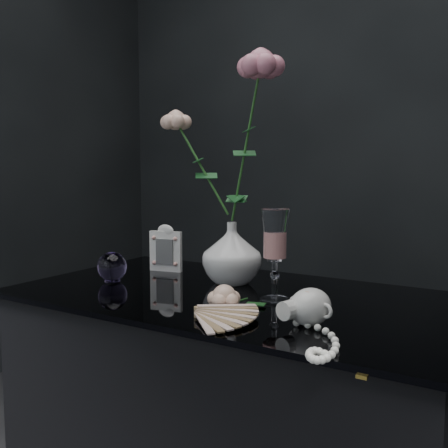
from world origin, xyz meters
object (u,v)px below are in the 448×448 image
Objects in this scene: vase at (232,253)px; loose_rose at (224,297)px; picture_frame at (166,248)px; pearl_jar at (310,305)px; paperweight at (112,267)px; wine_glass at (275,255)px.

vase is 0.25m from loose_rose.
picture_frame reaches higher than pearl_jar.
paperweight is (-0.04, -0.18, -0.03)m from picture_frame.
picture_frame is at bearing 171.07° from vase.
vase is at bearing -20.93° from picture_frame.
pearl_jar is at bearing -8.17° from paperweight.
vase is 2.05× the size of paperweight.
wine_glass is 0.43m from picture_frame.
picture_frame is at bearing 170.50° from pearl_jar.
wine_glass is at bearing 153.53° from pearl_jar.
wine_glass is 1.53× the size of picture_frame.
picture_frame is (-0.24, 0.04, -0.01)m from vase.
picture_frame is 0.87× the size of loose_rose.
pearl_jar is at bearing 13.75° from loose_rose.
pearl_jar is at bearing -36.25° from vase.
pearl_jar is (0.58, -0.08, -0.00)m from paperweight.
wine_glass is at bearing 79.36° from loose_rose.
picture_frame is 1.74× the size of paperweight.
paperweight is 0.59m from pearl_jar.
wine_glass reaches higher than paperweight.
pearl_jar is at bearing -37.59° from picture_frame.
loose_rose is 0.19m from pearl_jar.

